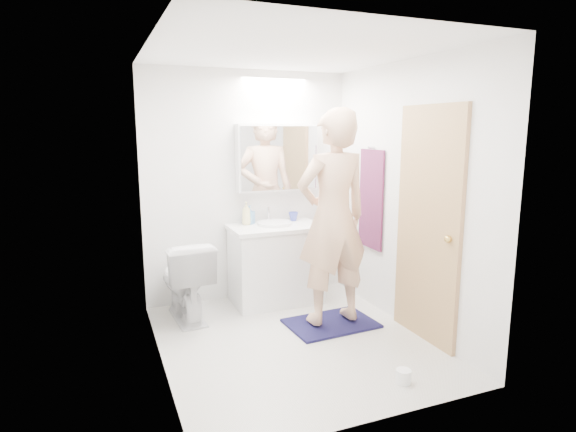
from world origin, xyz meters
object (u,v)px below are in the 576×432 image
vanity_cabinet (276,265)px  toilet (185,279)px  soap_bottle_a (246,213)px  person (333,218)px  soap_bottle_b (250,215)px  toothbrush_cup (293,216)px  medicine_cabinet (277,158)px  toilet_paper_roll (403,376)px

vanity_cabinet → toilet: (-0.97, -0.11, -0.00)m
toilet → soap_bottle_a: size_ratio=3.25×
vanity_cabinet → soap_bottle_a: soap_bottle_a is taller
person → soap_bottle_a: 1.07m
soap_bottle_b → toothbrush_cup: (0.49, -0.02, -0.05)m
soap_bottle_b → soap_bottle_a: bearing=-147.1°
medicine_cabinet → toothbrush_cup: medicine_cabinet is taller
soap_bottle_a → toothbrush_cup: size_ratio=2.33×
toilet → toothbrush_cup: bearing=-170.8°
medicine_cabinet → toilet_paper_roll: size_ratio=8.00×
vanity_cabinet → soap_bottle_b: 0.60m
person → soap_bottle_a: (-0.52, 0.93, -0.08)m
medicine_cabinet → toothbrush_cup: (0.17, -0.05, -0.63)m
medicine_cabinet → toothbrush_cup: size_ratio=8.55×
medicine_cabinet → toilet: (-1.06, -0.33, -1.11)m
soap_bottle_b → toilet_paper_roll: bearing=-76.9°
toilet → soap_bottle_b: size_ratio=4.06×
person → toilet_paper_roll: (0.01, -1.12, -0.97)m
person → soap_bottle_b: person is taller
person → soap_bottle_a: person is taller
medicine_cabinet → toilet_paper_roll: (0.17, -2.11, -1.45)m
toilet → soap_bottle_b: 0.96m
medicine_cabinet → toilet: 1.57m
person → toilet_paper_roll: 1.48m
toothbrush_cup → toilet_paper_roll: toothbrush_cup is taller
medicine_cabinet → toilet_paper_roll: bearing=-85.5°
soap_bottle_b → toothbrush_cup: soap_bottle_b is taller
medicine_cabinet → soap_bottle_b: bearing=-174.6°
medicine_cabinet → person: 1.11m
soap_bottle_a → toilet_paper_roll: soap_bottle_a is taller
toilet → toilet_paper_roll: (1.23, -1.79, -0.34)m
vanity_cabinet → person: bearing=-71.8°
person → toilet_paper_roll: person is taller
toilet → soap_bottle_a: soap_bottle_a is taller
medicine_cabinet → person: size_ratio=0.45×
toilet → vanity_cabinet: bearing=-176.6°
soap_bottle_a → vanity_cabinet: bearing=-29.3°
medicine_cabinet → soap_bottle_b: medicine_cabinet is taller
toothbrush_cup → medicine_cabinet: bearing=163.4°
toothbrush_cup → vanity_cabinet: bearing=-149.0°
person → toothbrush_cup: 0.95m
soap_bottle_a → toilet_paper_roll: bearing=-75.5°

